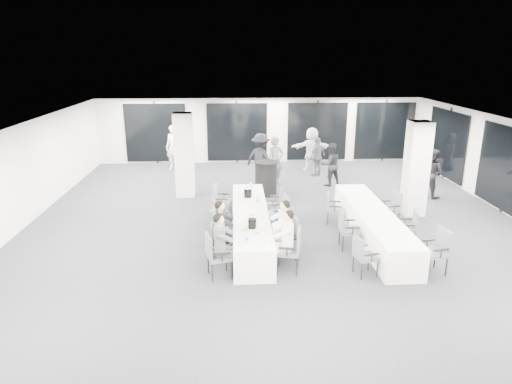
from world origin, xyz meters
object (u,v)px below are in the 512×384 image
chair_main_right_fourth (281,210)px  ice_bucket_far (248,193)px  standing_guest_a (276,158)px  chair_side_right_mid (410,225)px  standing_guest_h (432,170)px  chair_main_right_mid (284,225)px  chair_main_right_near (292,247)px  chair_side_right_near (437,248)px  chair_main_right_far (277,201)px  standing_guest_d (317,154)px  ice_bucket_near (252,223)px  standing_guest_f (312,146)px  chair_main_left_second (217,240)px  chair_main_right_second (288,235)px  chair_side_right_far (392,206)px  chair_side_left_near (363,254)px  standing_guest_e (412,150)px  standing_guest_c (261,155)px  cocktail_table (266,178)px  chair_main_left_far (220,199)px  banquet_table_main (251,225)px  chair_main_left_mid (218,224)px  chair_main_left_near (215,253)px  chair_side_left_mid (347,227)px  standing_guest_b (331,162)px  banquet_table_side (373,225)px  standing_guest_g (173,145)px  chair_side_left_far (332,206)px  chair_main_left_fourth (219,213)px

chair_main_right_fourth → ice_bucket_far: ice_bucket_far is taller
standing_guest_a → chair_side_right_mid: bearing=-89.6°
standing_guest_h → chair_main_right_mid: bearing=94.3°
chair_main_right_near → chair_main_right_fourth: size_ratio=1.02×
chair_main_right_near → chair_side_right_near: chair_main_right_near is taller
chair_main_right_far → standing_guest_d: size_ratio=0.52×
ice_bucket_near → standing_guest_f: bearing=71.6°
chair_main_left_second → chair_main_right_second: 1.67m
chair_side_right_far → standing_guest_h: bearing=-53.9°
chair_main_right_near → chair_side_left_near: 1.53m
chair_side_left_near → standing_guest_e: size_ratio=0.51×
chair_main_right_second → standing_guest_c: bearing=-8.9°
chair_side_right_mid → standing_guest_h: size_ratio=0.47×
cocktail_table → chair_side_left_near: 6.21m
chair_main_left_far → chair_side_right_far: 4.91m
chair_main_right_near → standing_guest_c: standing_guest_c is taller
banquet_table_main → chair_side_right_far: 4.10m
chair_main_left_mid → chair_side_right_near: 5.16m
cocktail_table → chair_main_left_near: 6.09m
chair_main_left_far → chair_main_right_mid: bearing=45.5°
chair_side_left_near → chair_side_left_mid: bearing=167.0°
cocktail_table → standing_guest_b: (2.41, 1.02, 0.31)m
banquet_table_side → standing_guest_e: bearing=62.2°
banquet_table_side → chair_side_left_mid: chair_side_left_mid is taller
chair_main_left_mid → chair_main_right_far: (1.66, 1.86, -0.02)m
chair_main_right_near → chair_side_right_far: 4.21m
standing_guest_c → standing_guest_g: size_ratio=1.01×
chair_main_right_mid → chair_main_right_far: bearing=0.3°
chair_main_left_mid → chair_side_right_mid: bearing=95.6°
standing_guest_a → ice_bucket_far: bearing=-133.5°
banquet_table_side → chair_side_left_near: chair_side_left_near is taller
standing_guest_a → ice_bucket_near: (-1.10, -6.20, -0.13)m
chair_main_left_second → standing_guest_f: standing_guest_f is taller
standing_guest_b → standing_guest_a: bearing=-21.7°
chair_side_right_mid → standing_guest_g: (-6.89, 8.04, 0.54)m
chair_side_left_near → standing_guest_a: (-1.25, 7.22, 0.49)m
chair_side_left_far → chair_main_left_fourth: bearing=-68.5°
chair_main_right_fourth → chair_side_right_far: chair_main_right_fourth is taller
chair_side_left_far → standing_guest_e: (4.51, 5.83, 0.37)m
cocktail_table → chair_main_left_second: cocktail_table is taller
chair_main_left_mid → chair_side_right_near: chair_side_right_near is taller
chair_side_right_far → ice_bucket_far: size_ratio=3.71×
standing_guest_f → standing_guest_g: 5.67m
banquet_table_side → standing_guest_g: (-6.06, 7.65, 0.67)m
chair_side_right_near → chair_side_right_mid: chair_side_right_near is taller
banquet_table_side → chair_main_right_fourth: bearing=163.7°
chair_side_right_far → chair_main_left_far: bearing=67.4°
chair_side_left_far → standing_guest_d: size_ratio=0.50×
chair_main_left_fourth → chair_main_left_second: bearing=-11.1°
chair_main_left_second → chair_main_left_fourth: (-0.00, 1.74, 0.03)m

